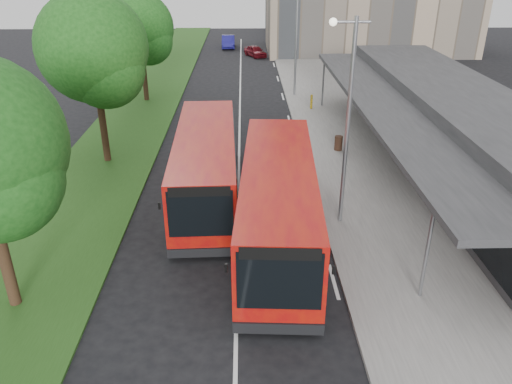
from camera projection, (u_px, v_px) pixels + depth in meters
ground at (237, 251)px, 18.71m from camera, size 120.00×120.00×0.00m
pavement at (321, 102)px, 36.80m from camera, size 5.00×80.00×0.15m
grass_verge at (145, 104)px, 36.53m from camera, size 5.00×80.00×0.10m
lane_centre_line at (240, 125)px, 32.20m from camera, size 0.12×70.00×0.01m
kerb_dashes at (286, 107)px, 35.87m from camera, size 0.12×56.00×0.01m
station_building at (452, 129)px, 25.25m from camera, size 7.70×26.00×4.00m
tree_mid at (93, 55)px, 24.27m from camera, size 5.38×5.38×8.64m
tree_far at (140, 32)px, 35.33m from camera, size 4.79×4.79×7.70m
lamp_post_near at (346, 113)px, 18.54m from camera, size 1.44×0.28×8.00m
lamp_post_far at (295, 33)px, 36.54m from camera, size 1.44×0.28×8.00m
bus_main at (278, 203)px, 18.70m from camera, size 3.47×11.26×3.15m
bus_second at (206, 166)px, 22.15m from camera, size 3.08×10.78×3.03m
litter_bin at (338, 143)px, 27.63m from camera, size 0.59×0.59×0.80m
bollard at (311, 102)px, 34.88m from camera, size 0.20×0.20×0.99m
car_near at (255, 51)px, 52.91m from camera, size 2.67×3.66×1.16m
car_far at (228, 42)px, 57.74m from camera, size 1.55×4.21×1.38m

